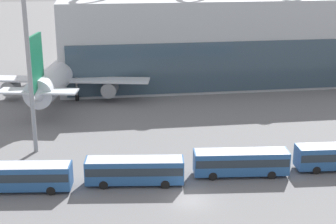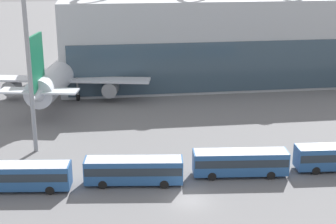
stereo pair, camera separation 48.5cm
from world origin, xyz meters
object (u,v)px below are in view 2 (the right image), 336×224
at_px(airliner_parked_remote, 318,45).
at_px(shuttle_bus_1, 134,169).
at_px(shuttle_bus_0, 20,175).
at_px(floodlight_mast, 26,30).
at_px(airliner_at_gate_far, 61,74).
at_px(shuttle_bus_2, 240,161).

distance_m(airliner_parked_remote, shuttle_bus_1, 68.41).
distance_m(shuttle_bus_0, floodlight_mast, 18.38).
height_order(airliner_at_gate_far, airliner_parked_remote, airliner_parked_remote).
height_order(shuttle_bus_0, shuttle_bus_2, same).
xyz_separation_m(airliner_parked_remote, shuttle_bus_1, (-44.23, -52.05, -3.81)).
bearing_deg(airliner_at_gate_far, shuttle_bus_2, -136.13).
distance_m(airliner_at_gate_far, floodlight_mast, 27.06).
bearing_deg(shuttle_bus_1, shuttle_bus_0, -173.91).
bearing_deg(airliner_parked_remote, shuttle_bus_1, -40.68).
distance_m(airliner_at_gate_far, shuttle_bus_1, 37.64).
distance_m(airliner_at_gate_far, shuttle_bus_0, 36.17).
height_order(airliner_at_gate_far, shuttle_bus_1, airliner_at_gate_far).
relative_size(shuttle_bus_2, floodlight_mast, 0.42).
bearing_deg(airliner_parked_remote, shuttle_bus_0, -47.94).
bearing_deg(airliner_parked_remote, floodlight_mast, -54.78).
bearing_deg(shuttle_bus_1, floodlight_mast, 142.92).
height_order(shuttle_bus_1, shuttle_bus_2, same).
relative_size(shuttle_bus_1, floodlight_mast, 0.42).
height_order(shuttle_bus_2, floodlight_mast, floodlight_mast).
distance_m(airliner_parked_remote, shuttle_bus_2, 60.56).
distance_m(shuttle_bus_1, shuttle_bus_2, 12.61).
relative_size(shuttle_bus_0, shuttle_bus_2, 1.00).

